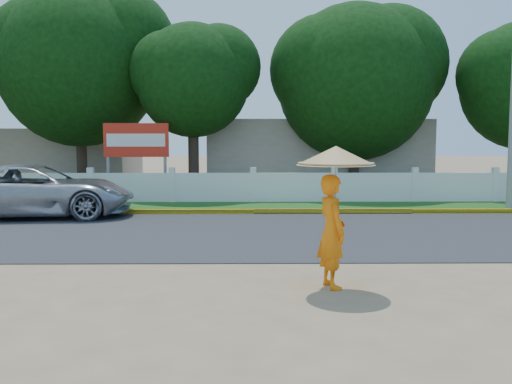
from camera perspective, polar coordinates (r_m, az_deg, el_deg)
ground at (r=10.11m, az=0.13°, el=-8.48°), size 120.00×120.00×0.00m
road at (r=14.51m, az=-0.11°, el=-4.10°), size 60.00×7.00×0.02m
grass_verge at (r=19.70m, az=-0.26°, el=-1.50°), size 60.00×3.50×0.03m
curb at (r=18.01m, az=-0.22°, el=-1.97°), size 40.00×0.18×0.16m
fence at (r=21.09m, az=-0.28°, el=0.43°), size 40.00×0.10×1.10m
building_near at (r=27.99m, az=5.79°, el=3.85°), size 10.00×6.00×3.20m
building_far at (r=30.46m, az=-19.58°, el=3.32°), size 8.00×5.00×2.80m
vehicle at (r=18.50m, az=-21.09°, el=0.10°), size 6.03×3.32×1.60m
monk_with_parasol at (r=9.25m, az=7.78°, el=-0.39°), size 1.27×1.27×2.31m
billboard at (r=22.53m, az=-11.89°, el=4.70°), size 2.50×0.13×2.95m
tree_row at (r=24.92m, az=10.65°, el=11.81°), size 38.77×7.73×9.78m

